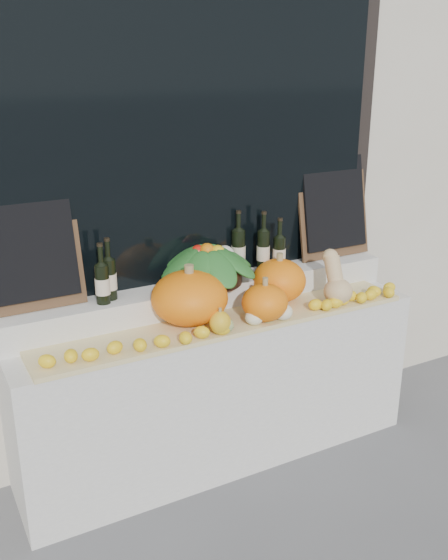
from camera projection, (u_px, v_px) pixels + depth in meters
The scene contains 18 objects.
storefront_facade at pixel (158, 52), 3.55m from camera, with size 7.00×0.94×4.50m.
display_sill at pixel (218, 388), 3.57m from camera, with size 2.30×0.55×0.88m, color silver.
rear_tier at pixel (205, 295), 3.51m from camera, with size 2.30×0.25×0.16m, color silver.
straw_bedding at pixel (228, 323), 3.31m from camera, with size 2.10×0.32×0.03m, color tan.
pumpkin_left at pixel (190, 298), 3.24m from camera, with size 0.40×0.40×0.28m, color orange.
pumpkin_right at pixel (279, 281), 3.53m from camera, with size 0.31×0.31×0.24m, color orange.
pumpkin_center at pixel (265, 302), 3.29m from camera, with size 0.25×0.25×0.20m, color orange.
butternut_squash at pixel (336, 283), 3.51m from camera, with size 0.16×0.22×0.30m.
decorative_gourds at pixel (250, 317), 3.22m from camera, with size 0.48×0.13×0.14m.
lemon_heap at pixel (239, 323), 3.20m from camera, with size 2.20×0.16×0.06m, color yellow, non-canonical shape.
produce_bowl at pixel (207, 263), 3.44m from camera, with size 0.59×0.59×0.23m.
wine_bottle_far_left at pixel (102, 283), 3.15m from camera, with size 0.08×0.08×0.32m.
wine_bottle_near_left at pixel (109, 278), 3.20m from camera, with size 0.08×0.08×0.33m.
wine_bottle_tall at pixel (238, 251), 3.59m from camera, with size 0.08×0.08×0.37m.
wine_bottle_near_right at pixel (263, 250), 3.61m from camera, with size 0.08×0.08×0.36m.
wine_bottle_far_right at pixel (279, 253), 3.63m from camera, with size 0.08×0.08×0.32m.
chalkboard_left at pixel (29, 246), 3.02m from camera, with size 0.50×0.15×0.61m.
chalkboard_right at pixel (334, 205), 3.84m from camera, with size 0.50×0.15×0.61m.
Camera 1 is at (-1.45, -1.26, 2.24)m, focal length 40.00 mm.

